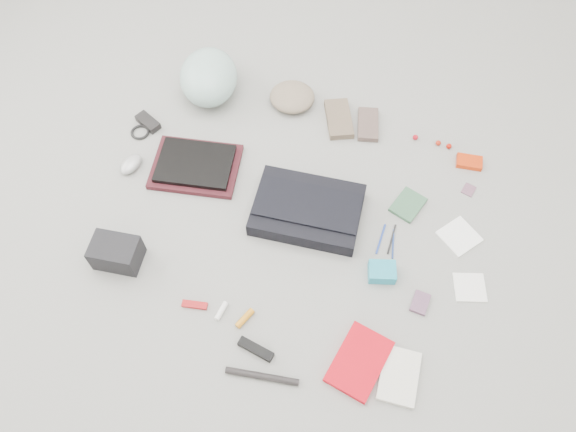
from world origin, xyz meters
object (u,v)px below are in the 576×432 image
(laptop, at_px, (195,164))
(book_red, at_px, (359,361))
(messenger_bag, at_px, (307,210))
(accordion_wallet, at_px, (382,272))
(camera_bag, at_px, (116,253))
(bike_helmet, at_px, (209,77))

(laptop, distance_m, book_red, 1.03)
(messenger_bag, relative_size, book_red, 1.76)
(messenger_bag, bearing_deg, book_red, -60.76)
(messenger_bag, height_order, accordion_wallet, messenger_bag)
(camera_bag, distance_m, accordion_wallet, 0.98)
(bike_helmet, height_order, accordion_wallet, bike_helmet)
(laptop, bearing_deg, camera_bag, -112.55)
(laptop, height_order, camera_bag, camera_bag)
(camera_bag, relative_size, accordion_wallet, 1.73)
(messenger_bag, xyz_separation_m, book_red, (0.35, -0.50, -0.02))
(laptop, xyz_separation_m, accordion_wallet, (0.85, -0.22, -0.01))
(laptop, bearing_deg, messenger_bag, -17.53)
(messenger_bag, distance_m, book_red, 0.62)
(book_red, bearing_deg, accordion_wallet, 102.78)
(laptop, distance_m, camera_bag, 0.49)
(laptop, distance_m, bike_helmet, 0.43)
(laptop, distance_m, accordion_wallet, 0.88)
(messenger_bag, bearing_deg, laptop, 167.54)
(laptop, height_order, bike_helmet, bike_helmet)
(messenger_bag, distance_m, bike_helmet, 0.78)
(bike_helmet, bearing_deg, camera_bag, -109.85)
(messenger_bag, xyz_separation_m, laptop, (-0.51, 0.06, 0.00))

